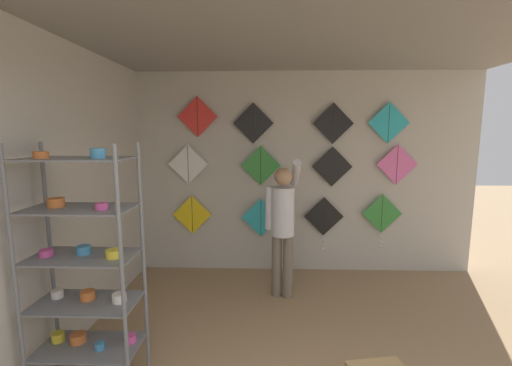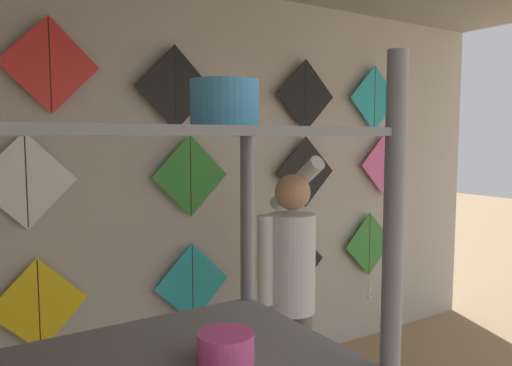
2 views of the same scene
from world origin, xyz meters
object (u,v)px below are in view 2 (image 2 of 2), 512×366
Objects in this scene: shopkeeper at (291,281)px; kite_5 at (191,176)px; kite_9 at (175,88)px; kite_10 at (306,96)px; kite_4 at (26,181)px; kite_3 at (369,249)px; kite_7 at (385,164)px; kite_11 at (375,99)px; kite_6 at (306,172)px; kite_1 at (192,283)px; kite_8 at (50,65)px; kite_2 at (295,267)px; kite_0 at (39,305)px.

kite_5 is at bearing 122.89° from shopkeeper.
kite_9 is 1.00× the size of kite_10.
shopkeeper is at bearing -30.36° from kite_4.
kite_3 is 1.38× the size of kite_9.
kite_7 is 0.58m from kite_11.
kite_7 is at bearing 0.00° from kite_6.
kite_4 is at bearing 180.00° from kite_9.
shopkeeper is 3.03× the size of kite_1.
kite_6 is at bearing 0.00° from kite_1.
kite_1 is at bearing 179.97° from kite_3.
kite_10 reaches higher than kite_1.
kite_4 is 1.00× the size of kite_10.
shopkeeper is at bearing -133.11° from kite_6.
kite_6 is 0.59m from kite_10.
kite_3 is at bearing -0.08° from kite_6.
kite_5 is 1.00× the size of kite_6.
shopkeeper is at bearing -132.87° from kite_10.
kite_6 is at bearing 180.00° from kite_7.
kite_8 reaches higher than kite_6.
kite_5 is at bearing 180.00° from kite_11.
kite_11 reaches higher than kite_2.
kite_11 is (2.59, 0.00, -0.08)m from kite_8.
kite_8 reaches higher than kite_4.
kite_11 reaches higher than kite_5.
kite_7 is (2.88, 0.00, 0.00)m from kite_4.
kite_0 is at bearing 180.00° from kite_7.
kite_10 reaches higher than kite_6.
kite_5 is (-0.00, 0.00, 0.74)m from kite_1.
kite_7 is 1.00× the size of kite_10.
kite_4 is 1.00× the size of kite_11.
kite_7 is at bearing 0.00° from kite_8.
kite_11 is at bearing 2.27° from kite_3.
kite_10 is at bearing 180.00° from kite_7.
kite_10 reaches higher than kite_5.
kite_5 is 1.13m from kite_10.
shopkeeper reaches higher than kite_3.
kite_8 reaches higher than kite_3.
kite_2 is 1.33m from kite_10.
kite_8 is (-2.73, 0.00, 0.65)m from kite_7.
kite_9 is at bearing 0.00° from kite_0.
kite_8 is at bearing 180.00° from kite_1.
kite_11 is at bearing 0.00° from kite_6.
kite_2 reaches higher than kite_1.
kite_7 is at bearing 0.00° from kite_10.
kite_9 is (-0.99, 0.00, 1.33)m from kite_2.
kite_2 is 1.38× the size of kite_6.
kite_10 is at bearing 179.92° from kite_3.
kite_0 is at bearing 0.00° from kite_4.
kite_10 is (-0.72, 0.00, 1.28)m from kite_3.
kite_3 is at bearing -0.02° from kite_8.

